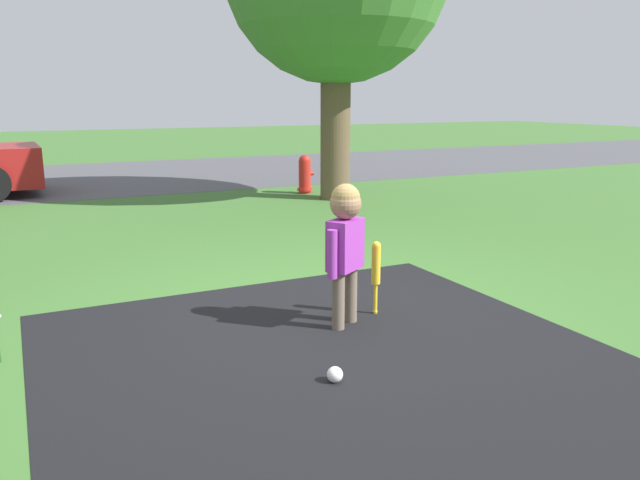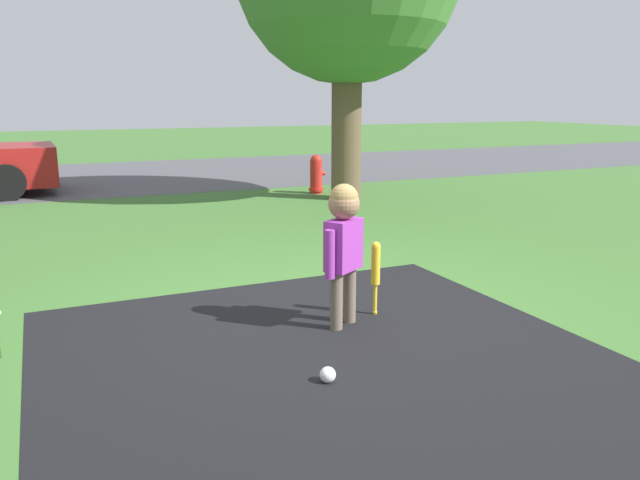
% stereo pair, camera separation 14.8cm
% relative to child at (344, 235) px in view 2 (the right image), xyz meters
% --- Properties ---
extents(ground_plane, '(60.00, 60.00, 0.00)m').
position_rel_child_xyz_m(ground_plane, '(-0.09, 0.23, -0.67)').
color(ground_plane, '#3D6B2D').
extents(street_strip, '(40.00, 6.00, 0.01)m').
position_rel_child_xyz_m(street_strip, '(-0.09, 9.79, -0.66)').
color(street_strip, '#4C4C51').
rests_on(street_strip, ground).
extents(child, '(0.37, 0.28, 1.03)m').
position_rel_child_xyz_m(child, '(0.00, 0.00, 0.00)').
color(child, '#6B5B4C').
rests_on(child, ground).
extents(baseball_bat, '(0.07, 0.07, 0.57)m').
position_rel_child_xyz_m(baseball_bat, '(0.32, 0.11, -0.30)').
color(baseball_bat, yellow).
rests_on(baseball_bat, ground).
extents(sports_ball, '(0.09, 0.09, 0.09)m').
position_rel_child_xyz_m(sports_ball, '(-0.49, -0.79, -0.62)').
color(sports_ball, white).
rests_on(sports_ball, ground).
extents(fire_hydrant, '(0.29, 0.26, 0.66)m').
position_rel_child_xyz_m(fire_hydrant, '(2.42, 5.90, -0.34)').
color(fire_hydrant, red).
rests_on(fire_hydrant, ground).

